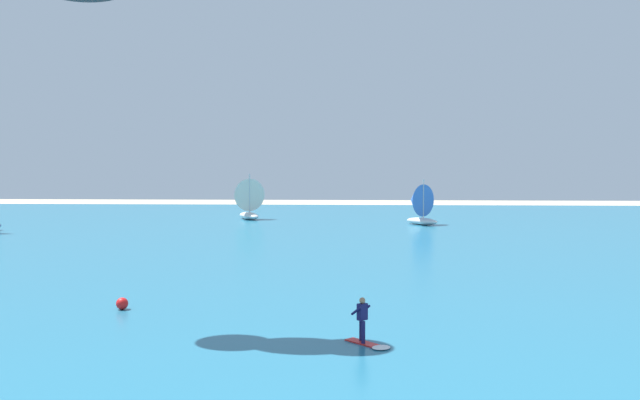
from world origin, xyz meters
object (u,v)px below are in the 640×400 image
Objects in this scene: sailboat_center_horizon at (418,204)px; sailboat_leading at (247,198)px; kitesurfer at (366,328)px; marker_buoy at (122,304)px.

sailboat_leading is at bearing 162.43° from sailboat_center_horizon.
kitesurfer is 11.95m from marker_buoy.
sailboat_leading reaches higher than sailboat_center_horizon.
sailboat_center_horizon is 45.25m from marker_buoy.
kitesurfer is at bearing -26.64° from marker_buoy.
sailboat_leading reaches higher than kitesurfer.
marker_buoy is (1.73, -47.84, -2.07)m from sailboat_leading.
kitesurfer reaches higher than marker_buoy.
marker_buoy is at bearing -111.88° from sailboat_center_horizon.
kitesurfer is at bearing -76.87° from sailboat_leading.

